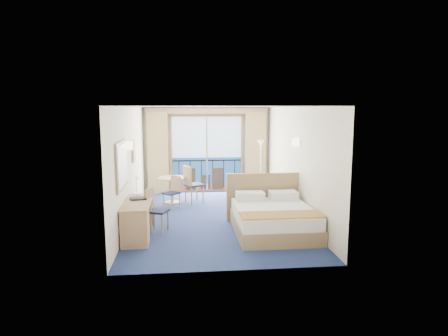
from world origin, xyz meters
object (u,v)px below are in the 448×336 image
Objects in this scene: desk_chair at (154,207)px; round_table at (172,184)px; floor_lamp at (261,154)px; bed at (273,218)px; nightstand at (284,203)px; table_chair_b at (173,190)px; desk at (136,223)px; armchair at (255,187)px; table_chair_a at (191,182)px.

round_table is (0.32, 2.61, 0.02)m from desk_chair.
floor_lamp is 1.78× the size of desk_chair.
nightstand is (0.61, 1.41, -0.03)m from bed.
table_chair_b is (0.05, -0.59, -0.06)m from round_table.
desk is 0.84m from desk_chair.
bed is at bearing -96.99° from floor_lamp.
bed reaches higher than round_table.
desk is 2.88m from table_chair_b.
armchair is 0.83× the size of table_chair_a.
desk is (-2.87, -0.45, 0.10)m from bed.
round_table is 0.54m from table_chair_a.
floor_lamp is 3.13m from table_chair_b.
nightstand is 2.76m from table_chair_a.
nightstand is 0.53× the size of table_chair_a.
round_table is at bearing 59.24° from table_chair_a.
nightstand is 1.63m from armchair.
round_table is 0.77× the size of table_chair_a.
armchair is 3.79m from desk_chair.
desk is 1.51× the size of table_chair_a.
table_chair_a reaches higher than round_table.
desk is 1.84× the size of table_chair_b.
desk is at bearing -151.88° from nightstand.
desk is at bearing -100.61° from round_table.
table_chair_a is at bearing 1.95° from desk_chair.
floor_lamp reaches higher than table_chair_b.
nightstand is at bearing -28.19° from round_table.
desk is at bearing -128.11° from floor_lamp.
floor_lamp is 5.48m from desk.
floor_lamp is at bearing 72.25° from table_chair_b.
armchair is 0.92× the size of desk_chair.
bed is 2.02× the size of table_chair_a.
bed is 2.45× the size of armchair.
desk_chair reaches higher than nightstand.
desk_chair is 1.09× the size of table_chair_b.
nightstand is 2.96m from table_chair_b.
desk is (-3.34, -4.25, -0.87)m from floor_lamp.
armchair is at bearing 58.29° from table_chair_b.
table_chair_b is (-0.49, -0.55, -0.11)m from table_chair_a.
table_chair_a is at bearing 147.23° from nightstand.
table_chair_b is (-2.66, -1.46, -0.79)m from floor_lamp.
table_chair_a is at bearing -16.36° from armchair.
table_chair_a is at bearing -4.29° from round_table.
table_chair_a is (-2.31, 1.48, 0.31)m from nightstand.
desk_chair is 0.89× the size of table_chair_a.
bed is 3.21m from table_chair_b.
floor_lamp is 2.45m from table_chair_a.
table_chair_a is (-2.16, -0.91, -0.68)m from floor_lamp.
desk_chair is at bearing -161.01° from nightstand.
table_chair_a reaches higher than table_chair_b.
nightstand is 2.60m from floor_lamp.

